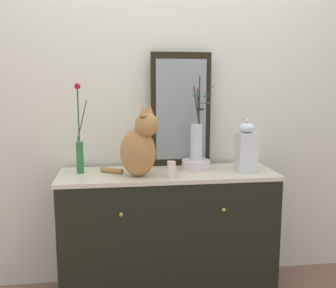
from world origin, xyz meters
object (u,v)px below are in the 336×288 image
at_px(cat_sitting, 139,146).
at_px(vase_slim_green, 80,148).
at_px(vase_glass_clear, 197,137).
at_px(sideboard, 168,235).
at_px(candle_pillar, 172,170).
at_px(jar_lidded_porcelain, 246,148).
at_px(mirror_leaning, 181,110).
at_px(bowl_porcelain, 196,165).

relative_size(cat_sitting, vase_slim_green, 0.78).
relative_size(cat_sitting, vase_glass_clear, 0.81).
bearing_deg(vase_glass_clear, sideboard, -165.74).
relative_size(vase_glass_clear, candle_pillar, 4.74).
height_order(jar_lidded_porcelain, candle_pillar, jar_lidded_porcelain).
bearing_deg(cat_sitting, sideboard, 22.86).
bearing_deg(mirror_leaning, cat_sitting, -136.94).
xyz_separation_m(vase_slim_green, bowl_porcelain, (0.73, -0.00, -0.13)).
xyz_separation_m(bowl_porcelain, candle_pillar, (-0.19, -0.20, 0.02)).
distance_m(bowl_porcelain, candle_pillar, 0.27).
height_order(sideboard, candle_pillar, candle_pillar).
relative_size(mirror_leaning, cat_sitting, 1.76).
distance_m(mirror_leaning, candle_pillar, 0.49).
xyz_separation_m(vase_slim_green, vase_glass_clear, (0.74, -0.00, 0.06)).
bearing_deg(jar_lidded_porcelain, cat_sitting, -178.17).
height_order(vase_glass_clear, jar_lidded_porcelain, vase_glass_clear).
xyz_separation_m(sideboard, bowl_porcelain, (0.19, 0.05, 0.45)).
xyz_separation_m(sideboard, vase_glass_clear, (0.19, 0.05, 0.63)).
relative_size(sideboard, bowl_porcelain, 7.36).
relative_size(cat_sitting, jar_lidded_porcelain, 1.28).
height_order(mirror_leaning, bowl_porcelain, mirror_leaning).
bearing_deg(vase_glass_clear, vase_slim_green, 179.72).
height_order(sideboard, bowl_porcelain, bowl_porcelain).
bearing_deg(cat_sitting, vase_slim_green, 160.23).
distance_m(sideboard, vase_glass_clear, 0.66).
bearing_deg(vase_slim_green, mirror_leaning, 12.63).
bearing_deg(candle_pillar, cat_sitting, 159.18).
xyz_separation_m(bowl_porcelain, jar_lidded_porcelain, (0.30, -0.11, 0.12)).
height_order(bowl_porcelain, candle_pillar, candle_pillar).
height_order(vase_slim_green, vase_glass_clear, vase_glass_clear).
bearing_deg(bowl_porcelain, cat_sitting, -160.84).
distance_m(mirror_leaning, vase_glass_clear, 0.24).
bearing_deg(vase_glass_clear, candle_pillar, -134.05).
relative_size(cat_sitting, bowl_porcelain, 2.33).
bearing_deg(vase_slim_green, vase_glass_clear, -0.28).
distance_m(mirror_leaning, cat_sitting, 0.45).
distance_m(mirror_leaning, vase_slim_green, 0.71).
relative_size(sideboard, jar_lidded_porcelain, 4.05).
xyz_separation_m(vase_slim_green, jar_lidded_porcelain, (1.03, -0.11, -0.01)).
relative_size(bowl_porcelain, jar_lidded_porcelain, 0.55).
distance_m(vase_glass_clear, candle_pillar, 0.32).
distance_m(sideboard, cat_sitting, 0.63).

